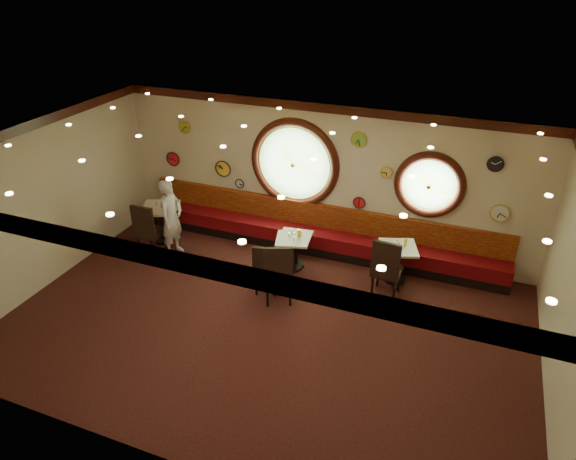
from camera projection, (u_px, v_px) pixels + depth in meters
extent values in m
cube|color=black|center=(266.00, 324.00, 9.07)|extent=(9.00, 6.00, 0.00)
cube|color=gold|center=(262.00, 152.00, 7.53)|extent=(9.00, 6.00, 0.02)
cube|color=beige|center=(321.00, 178.00, 10.76)|extent=(9.00, 0.02, 3.20)
cube|color=beige|center=(159.00, 369.00, 5.85)|extent=(9.00, 0.02, 3.20)
cube|color=beige|center=(47.00, 202.00, 9.73)|extent=(0.02, 6.00, 3.20)
cube|color=beige|center=(572.00, 307.00, 6.87)|extent=(0.02, 6.00, 3.20)
cube|color=#331009|center=(323.00, 108.00, 9.99)|extent=(9.00, 0.10, 0.18)
cube|color=#331009|center=(144.00, 254.00, 5.16)|extent=(9.00, 0.10, 0.18)
cube|color=#331009|center=(30.00, 125.00, 8.99)|extent=(0.10, 6.00, 0.18)
cube|color=black|center=(315.00, 246.00, 11.24)|extent=(8.00, 0.55, 0.20)
cube|color=#5B070E|center=(316.00, 236.00, 11.12)|extent=(8.00, 0.55, 0.30)
cube|color=#660808|center=(319.00, 216.00, 11.11)|extent=(8.00, 0.10, 0.55)
cylinder|color=#80B26B|center=(295.00, 163.00, 10.82)|extent=(1.66, 0.02, 1.66)
torus|color=#331009|center=(294.00, 164.00, 10.81)|extent=(1.98, 0.18, 1.98)
torus|color=gold|center=(294.00, 164.00, 10.79)|extent=(1.61, 0.03, 1.61)
cylinder|color=#80B26B|center=(430.00, 185.00, 9.96)|extent=(1.10, 0.02, 1.10)
torus|color=#331009|center=(429.00, 185.00, 9.94)|extent=(1.38, 0.18, 1.38)
torus|color=gold|center=(429.00, 186.00, 9.92)|extent=(1.09, 0.03, 1.09)
cylinder|color=yellow|center=(223.00, 169.00, 11.50)|extent=(0.36, 0.03, 0.36)
cylinder|color=#E9CD4D|center=(386.00, 172.00, 10.13)|extent=(0.22, 0.03, 0.22)
cylinder|color=#A6BE26|center=(185.00, 127.00, 11.38)|extent=(0.26, 0.03, 0.26)
cylinder|color=#7AB639|center=(359.00, 139.00, 10.03)|extent=(0.30, 0.03, 0.30)
cylinder|color=red|center=(359.00, 203.00, 10.64)|extent=(0.24, 0.03, 0.24)
cylinder|color=white|center=(500.00, 213.00, 9.67)|extent=(0.34, 0.03, 0.34)
cylinder|color=black|center=(495.00, 164.00, 9.29)|extent=(0.28, 0.03, 0.28)
cylinder|color=silver|center=(240.00, 183.00, 11.52)|extent=(0.20, 0.03, 0.20)
cylinder|color=red|center=(173.00, 159.00, 11.89)|extent=(0.32, 0.03, 0.32)
cylinder|color=black|center=(164.00, 239.00, 11.67)|extent=(0.48, 0.48, 0.07)
cylinder|color=black|center=(162.00, 224.00, 11.48)|extent=(0.13, 0.13, 0.77)
cube|color=white|center=(160.00, 208.00, 11.29)|extent=(0.98, 0.98, 0.05)
cylinder|color=black|center=(295.00, 264.00, 10.74)|extent=(0.40, 0.40, 0.05)
cylinder|color=black|center=(295.00, 251.00, 10.59)|extent=(0.11, 0.11, 0.64)
cube|color=white|center=(295.00, 237.00, 10.43)|extent=(0.71, 0.71, 0.05)
cylinder|color=black|center=(292.00, 267.00, 10.65)|extent=(0.41, 0.41, 0.06)
cylinder|color=black|center=(292.00, 253.00, 10.49)|extent=(0.11, 0.11, 0.65)
cube|color=white|center=(292.00, 239.00, 10.33)|extent=(0.79, 0.79, 0.05)
cylinder|color=black|center=(395.00, 278.00, 10.26)|extent=(0.44, 0.44, 0.06)
cylinder|color=black|center=(396.00, 264.00, 10.10)|extent=(0.12, 0.12, 0.70)
cube|color=white|center=(398.00, 248.00, 9.92)|extent=(0.88, 0.88, 0.05)
cube|color=black|center=(151.00, 232.00, 10.96)|extent=(0.52, 0.52, 0.09)
cube|color=black|center=(143.00, 221.00, 10.60)|extent=(0.51, 0.08, 0.66)
cube|color=black|center=(278.00, 276.00, 9.45)|extent=(0.70, 0.70, 0.09)
cube|color=black|center=(279.00, 264.00, 9.06)|extent=(0.51, 0.28, 0.69)
cube|color=black|center=(266.00, 271.00, 9.75)|extent=(0.54, 0.54, 0.08)
cube|color=black|center=(264.00, 261.00, 9.43)|extent=(0.45, 0.16, 0.58)
cube|color=black|center=(387.00, 271.00, 9.60)|extent=(0.55, 0.55, 0.09)
cube|color=black|center=(386.00, 259.00, 9.24)|extent=(0.53, 0.10, 0.68)
cylinder|color=silver|center=(157.00, 204.00, 11.30)|extent=(0.03, 0.03, 0.10)
cylinder|color=silver|center=(292.00, 231.00, 10.49)|extent=(0.04, 0.04, 0.11)
cylinder|color=silver|center=(289.00, 235.00, 10.32)|extent=(0.04, 0.04, 0.11)
cylinder|color=silver|center=(397.00, 243.00, 9.94)|extent=(0.04, 0.04, 0.10)
cylinder|color=#B7B7BC|center=(161.00, 206.00, 11.22)|extent=(0.04, 0.04, 0.10)
cylinder|color=silver|center=(294.00, 235.00, 10.35)|extent=(0.04, 0.04, 0.10)
cylinder|color=silver|center=(294.00, 238.00, 10.22)|extent=(0.03, 0.03, 0.09)
cylinder|color=silver|center=(399.00, 245.00, 9.86)|extent=(0.03, 0.03, 0.09)
cylinder|color=orange|center=(165.00, 203.00, 11.27)|extent=(0.05, 0.05, 0.16)
cylinder|color=yellow|center=(300.00, 233.00, 10.37)|extent=(0.04, 0.04, 0.14)
cylinder|color=gold|center=(299.00, 233.00, 10.33)|extent=(0.05, 0.05, 0.17)
cylinder|color=gold|center=(405.00, 242.00, 9.89)|extent=(0.06, 0.06, 0.18)
imported|color=silver|center=(172.00, 218.00, 10.78)|extent=(0.41, 0.62, 1.71)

